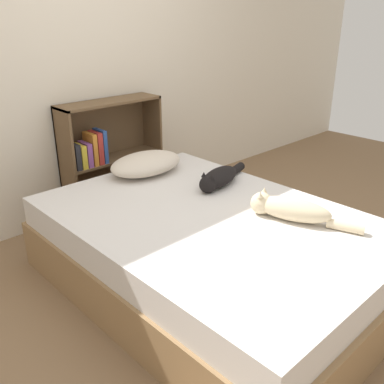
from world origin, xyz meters
TOP-DOWN VIEW (x-y plane):
  - ground_plane at (0.00, 0.00)m, footprint 8.00×8.00m
  - wall_back at (0.00, 1.51)m, footprint 8.00×0.06m
  - bed at (0.00, 0.00)m, footprint 1.45×2.09m
  - pillow at (0.17, 0.82)m, footprint 0.57×0.38m
  - cat_light at (0.29, -0.35)m, footprint 0.30×0.62m
  - cat_dark at (0.38, 0.29)m, footprint 0.56×0.27m
  - bookshelf at (0.17, 1.37)m, footprint 0.86×0.26m

SIDE VIEW (x-z plane):
  - ground_plane at x=0.00m, z-range 0.00..0.00m
  - bed at x=0.00m, z-range 0.00..0.49m
  - bookshelf at x=0.17m, z-range 0.02..0.98m
  - cat_dark at x=0.38m, z-range 0.48..0.62m
  - cat_light at x=0.29m, z-range 0.48..0.64m
  - pillow at x=0.17m, z-range 0.50..0.65m
  - wall_back at x=0.00m, z-range 0.00..2.50m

